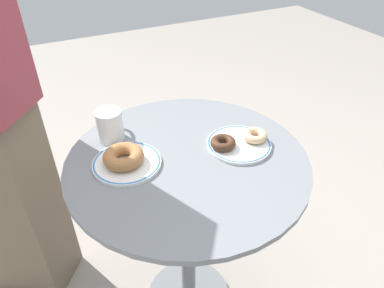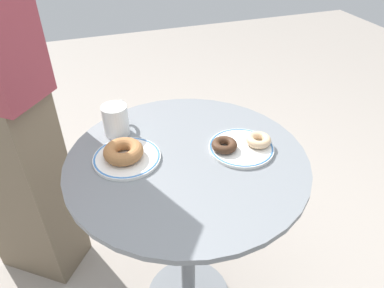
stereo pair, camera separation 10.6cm
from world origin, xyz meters
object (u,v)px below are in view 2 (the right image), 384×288
Objects in this scene: plate_right at (241,147)px; donut_cinnamon at (123,151)px; coffee_mug at (116,119)px; donut_chocolate at (224,145)px; donut_glazed at (258,140)px; plate_left at (127,158)px; cafe_table at (188,207)px.

plate_right is 0.36m from donut_cinnamon.
donut_cinnamon is 0.99× the size of coffee_mug.
plate_right is 2.56× the size of donut_chocolate.
donut_cinnamon reaches higher than donut_glazed.
donut_glazed reaches higher than plate_left.
donut_glazed reaches higher than plate_right.
cafe_table is 0.28m from plate_right.
plate_left is (-0.17, 0.05, 0.22)m from cafe_table.
cafe_table is 9.74× the size of donut_chocolate.
plate_left and plate_right have the same top height.
plate_right is 0.06m from donut_chocolate.
donut_chocolate is at bearing -36.00° from coffee_mug.
coffee_mug is (-0.00, 0.15, 0.05)m from plate_left.
plate_left is at bearing 168.49° from donut_chocolate.
donut_glazed is at bearing -9.83° from plate_left.
plate_right is 1.68× the size of coffee_mug.
coffee_mug is (0.01, 0.15, 0.02)m from donut_cinnamon.
plate_left is 0.41m from donut_glazed.
coffee_mug is (-0.18, 0.21, 0.27)m from cafe_table.
donut_cinnamon reaches higher than cafe_table.
donut_cinnamon is 1.50× the size of donut_chocolate.
coffee_mug is (-0.35, 0.22, 0.05)m from plate_right.
plate_right is at bearing -10.72° from plate_left.
coffee_mug reaches higher than plate_right.
plate_left is 0.03m from donut_cinnamon.
coffee_mug reaches higher than plate_left.
donut_chocolate reaches higher than plate_right.
donut_glazed and donut_chocolate have the same top height.
plate_left is at bearing 170.17° from donut_glazed.
donut_chocolate is (0.29, -0.06, 0.02)m from plate_left.
coffee_mug is at bearing 87.94° from donut_cinnamon.
plate_right is 0.42m from coffee_mug.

